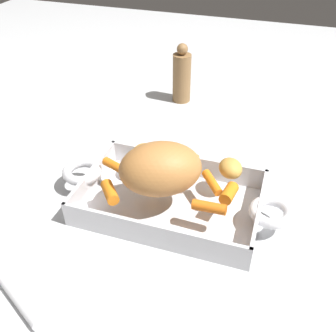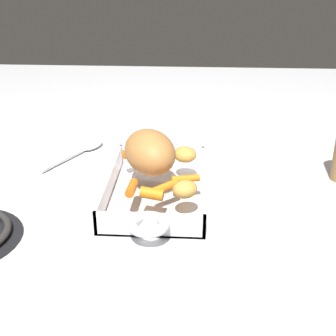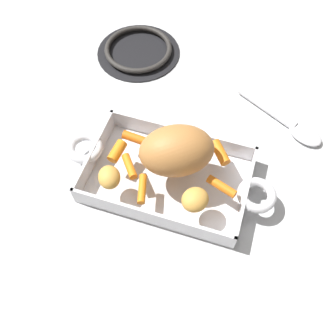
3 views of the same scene
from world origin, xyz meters
name	(u,v)px [view 3 (image 3 of 3)]	position (x,y,z in m)	size (l,w,h in m)	color
ground_plane	(167,180)	(0.00, 0.00, 0.00)	(2.39, 2.39, 0.00)	silver
roasting_dish	(167,176)	(0.00, 0.00, 0.02)	(0.42, 0.20, 0.05)	silver
pork_roast	(177,151)	(0.01, 0.01, 0.09)	(0.14, 0.10, 0.09)	#BA793D
baby_carrot_northeast	(129,166)	(-0.07, -0.02, 0.06)	(0.02, 0.02, 0.05)	orange
baby_carrot_center_left	(220,152)	(0.09, 0.06, 0.06)	(0.02, 0.02, 0.05)	orange
baby_carrot_center_right	(118,150)	(-0.10, 0.00, 0.06)	(0.02, 0.02, 0.04)	orange
baby_carrot_southeast	(222,186)	(0.11, -0.01, 0.06)	(0.02, 0.02, 0.06)	orange
baby_carrot_long	(142,189)	(-0.03, -0.06, 0.06)	(0.01, 0.01, 0.06)	orange
baby_carrot_short	(136,139)	(-0.08, 0.04, 0.06)	(0.02, 0.02, 0.05)	orange
potato_corner	(195,200)	(0.07, -0.06, 0.07)	(0.05, 0.05, 0.03)	gold
potato_golden_large	(109,177)	(-0.09, -0.06, 0.07)	(0.04, 0.05, 0.03)	gold
stove_burner_rear	(138,50)	(-0.18, 0.33, 0.01)	(0.21, 0.21, 0.02)	black
serving_spoon	(286,121)	(0.20, 0.22, 0.01)	(0.21, 0.13, 0.02)	white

